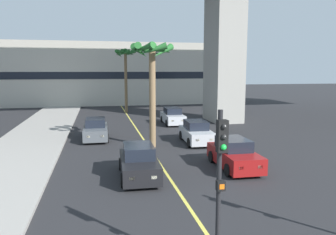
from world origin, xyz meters
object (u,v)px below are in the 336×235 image
at_px(car_queue_second, 196,133).
at_px(car_queue_fourth, 173,117).
at_px(car_queue_fifth, 139,162).
at_px(palm_tree_mid_median, 152,64).
at_px(car_queue_third, 234,155).
at_px(car_queue_front, 96,130).
at_px(traffic_light_median_near, 220,172).
at_px(palm_tree_near_median, 125,61).

relative_size(car_queue_second, car_queue_fourth, 1.01).
xyz_separation_m(car_queue_fourth, car_queue_fifth, (-5.11, -15.03, 0.00)).
bearing_deg(palm_tree_mid_median, car_queue_second, 11.13).
bearing_deg(car_queue_fourth, car_queue_third, -90.12).
relative_size(car_queue_front, car_queue_fourth, 1.00).
relative_size(traffic_light_median_near, palm_tree_mid_median, 0.61).
bearing_deg(car_queue_fifth, palm_tree_near_median, 86.52).
bearing_deg(car_queue_fourth, palm_tree_mid_median, -111.14).
bearing_deg(palm_tree_near_median, car_queue_fourth, -69.29).
distance_m(car_queue_second, traffic_light_median_near, 15.52).
xyz_separation_m(car_queue_front, palm_tree_mid_median, (3.72, -3.29, 4.81)).
height_order(car_queue_front, palm_tree_mid_median, palm_tree_mid_median).
height_order(car_queue_third, car_queue_fifth, same).
relative_size(car_queue_front, traffic_light_median_near, 0.98).
bearing_deg(car_queue_third, car_queue_fourth, 89.88).
xyz_separation_m(car_queue_second, palm_tree_near_median, (-3.43, 17.87, 5.47)).
relative_size(car_queue_fourth, palm_tree_mid_median, 0.59).
height_order(car_queue_third, palm_tree_mid_median, palm_tree_mid_median).
height_order(traffic_light_median_near, palm_tree_near_median, palm_tree_near_median).
bearing_deg(palm_tree_mid_median, palm_tree_near_median, 90.47).
relative_size(car_queue_front, palm_tree_near_median, 0.54).
xyz_separation_m(car_queue_fourth, palm_tree_mid_median, (-3.46, -8.96, 4.81)).
xyz_separation_m(car_queue_third, palm_tree_near_median, (-3.58, 24.15, 5.47)).
bearing_deg(traffic_light_median_near, car_queue_front, 99.82).
distance_m(car_queue_fifth, palm_tree_mid_median, 7.92).
bearing_deg(car_queue_fifth, car_queue_fourth, 71.23).
bearing_deg(car_queue_fifth, car_queue_front, 102.47).
bearing_deg(palm_tree_mid_median, car_queue_fourth, 68.86).
bearing_deg(traffic_light_median_near, car_queue_third, 64.39).
bearing_deg(car_queue_front, car_queue_third, -51.29).
relative_size(car_queue_fifth, palm_tree_mid_median, 0.60).
bearing_deg(car_queue_front, palm_tree_mid_median, -41.50).
relative_size(car_queue_front, car_queue_fifth, 0.99).
distance_m(car_queue_third, palm_tree_mid_median, 8.16).
height_order(car_queue_third, car_queue_fourth, same).
xyz_separation_m(car_queue_front, traffic_light_median_near, (3.03, -17.51, 1.99)).
bearing_deg(car_queue_second, palm_tree_near_median, 100.85).
relative_size(car_queue_fourth, palm_tree_near_median, 0.54).
height_order(car_queue_fifth, traffic_light_median_near, traffic_light_median_near).
distance_m(car_queue_fourth, palm_tree_near_median, 11.59).
xyz_separation_m(car_queue_front, car_queue_third, (7.15, -8.92, 0.00)).
distance_m(car_queue_second, palm_tree_mid_median, 5.85).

